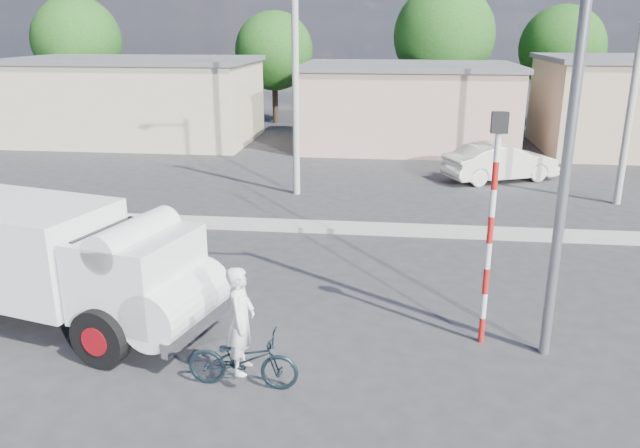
# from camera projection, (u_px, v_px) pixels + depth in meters

# --- Properties ---
(ground_plane) EXTENTS (120.00, 120.00, 0.00)m
(ground_plane) POSITION_uv_depth(u_px,v_px,m) (304.00, 372.00, 10.85)
(ground_plane) COLOR #2B2B2E
(ground_plane) RESTS_ON ground
(median) EXTENTS (40.00, 0.80, 0.16)m
(median) POSITION_uv_depth(u_px,v_px,m) (343.00, 228.00, 18.39)
(median) COLOR #99968E
(median) RESTS_ON ground
(truck) EXTENTS (6.27, 3.53, 2.45)m
(truck) POSITION_uv_depth(u_px,v_px,m) (68.00, 263.00, 12.11)
(truck) COLOR black
(truck) RESTS_ON ground
(bicycle) EXTENTS (1.89, 0.70, 0.98)m
(bicycle) POSITION_uv_depth(u_px,v_px,m) (243.00, 360.00, 10.29)
(bicycle) COLOR black
(bicycle) RESTS_ON ground
(cyclist) EXTENTS (0.45, 0.68, 1.83)m
(cyclist) POSITION_uv_depth(u_px,v_px,m) (242.00, 337.00, 10.17)
(cyclist) COLOR white
(cyclist) RESTS_ON ground
(car_cream) EXTENTS (4.65, 3.22, 1.45)m
(car_cream) POSITION_uv_depth(u_px,v_px,m) (501.00, 162.00, 24.16)
(car_cream) COLOR silver
(car_cream) RESTS_ON ground
(traffic_pole) EXTENTS (0.28, 0.18, 4.36)m
(traffic_pole) POSITION_uv_depth(u_px,v_px,m) (492.00, 211.00, 11.12)
(traffic_pole) COLOR red
(traffic_pole) RESTS_ON ground
(streetlight) EXTENTS (2.34, 0.22, 9.00)m
(streetlight) POSITION_uv_depth(u_px,v_px,m) (567.00, 78.00, 10.01)
(streetlight) COLOR slate
(streetlight) RESTS_ON ground
(building_row) EXTENTS (37.80, 7.30, 4.44)m
(building_row) POSITION_uv_depth(u_px,v_px,m) (389.00, 103.00, 30.90)
(building_row) COLOR #C7B696
(building_row) RESTS_ON ground
(tree_row) EXTENTS (51.24, 7.43, 8.42)m
(tree_row) POSITION_uv_depth(u_px,v_px,m) (504.00, 41.00, 35.50)
(tree_row) COLOR #38281E
(tree_row) RESTS_ON ground
(utility_poles) EXTENTS (35.40, 0.24, 8.00)m
(utility_poles) POSITION_uv_depth(u_px,v_px,m) (452.00, 80.00, 20.60)
(utility_poles) COLOR #99968E
(utility_poles) RESTS_ON ground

